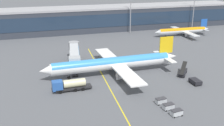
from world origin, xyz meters
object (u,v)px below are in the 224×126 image
at_px(commuter_jet_near, 183,31).
at_px(baggage_cart_2, 161,101).
at_px(fuel_tanker, 69,85).
at_px(baggage_cart_1, 168,106).
at_px(main_airliner, 113,63).
at_px(baggage_cart_0, 176,113).
at_px(pushback_tug, 196,81).
at_px(belt_loader, 183,72).

bearing_deg(commuter_jet_near, baggage_cart_2, -124.86).
distance_m(fuel_tanker, baggage_cart_1, 27.36).
height_order(main_airliner, baggage_cart_0, main_airliner).
distance_m(main_airliner, fuel_tanker, 17.64).
distance_m(main_airliner, baggage_cart_1, 26.82).
bearing_deg(main_airliner, commuter_jet_near, 39.38).
bearing_deg(pushback_tug, commuter_jet_near, 62.39).
relative_size(fuel_tanker, belt_loader, 1.77).
bearing_deg(pushback_tug, baggage_cart_2, -152.18).
bearing_deg(commuter_jet_near, fuel_tanker, -142.81).
height_order(fuel_tanker, belt_loader, belt_loader).
bearing_deg(commuter_jet_near, belt_loader, -120.85).
bearing_deg(fuel_tanker, baggage_cart_0, -44.13).
xyz_separation_m(belt_loader, baggage_cart_0, (-14.99, -22.05, -0.21)).
bearing_deg(pushback_tug, fuel_tanker, 170.07).
bearing_deg(baggage_cart_0, fuel_tanker, 135.87).
relative_size(main_airliner, pushback_tug, 11.90).
xyz_separation_m(baggage_cart_0, baggage_cart_2, (-0.70, 6.36, 0.00)).
height_order(main_airliner, fuel_tanker, main_airliner).
distance_m(fuel_tanker, belt_loader, 36.36).
relative_size(main_airliner, commuter_jet_near, 1.50).
height_order(main_airliner, pushback_tug, main_airliner).
bearing_deg(baggage_cart_2, baggage_cart_0, -83.68).
distance_m(fuel_tanker, commuter_jet_near, 81.54).
height_order(fuel_tanker, pushback_tug, fuel_tanker).
distance_m(baggage_cart_0, baggage_cart_1, 3.20).
xyz_separation_m(pushback_tug, baggage_cart_1, (-14.91, -11.23, -0.07)).
bearing_deg(baggage_cart_0, belt_loader, 55.79).
distance_m(pushback_tug, commuter_jet_near, 62.73).
distance_m(baggage_cart_2, commuter_jet_near, 77.56).
relative_size(pushback_tug, commuter_jet_near, 0.13).
relative_size(baggage_cart_0, baggage_cart_2, 1.00).
bearing_deg(belt_loader, baggage_cart_2, -135.01).
distance_m(main_airliner, baggage_cart_0, 29.99).
xyz_separation_m(fuel_tanker, pushback_tug, (35.90, -6.29, -0.90)).
bearing_deg(main_airliner, baggage_cart_0, -78.36).
bearing_deg(pushback_tug, baggage_cart_0, -135.28).
relative_size(fuel_tanker, baggage_cart_2, 3.86).
relative_size(pushback_tug, baggage_cart_2, 1.37).
bearing_deg(fuel_tanker, pushback_tug, -9.93).
distance_m(fuel_tanker, pushback_tug, 36.46).
relative_size(belt_loader, baggage_cart_0, 2.18).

